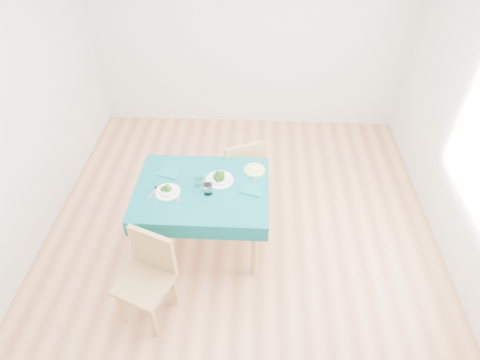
{
  "coord_description": "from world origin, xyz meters",
  "views": [
    {
      "loc": [
        0.13,
        -2.62,
        3.18
      ],
      "look_at": [
        0.0,
        0.0,
        0.85
      ],
      "focal_mm": 30.0,
      "sensor_mm": 36.0,
      "label": 1
    }
  ],
  "objects_px": {
    "table": "(204,217)",
    "side_plate": "(254,170)",
    "bowl_far": "(219,177)",
    "chair_near": "(143,278)",
    "bowl_near": "(168,190)",
    "chair_far": "(238,158)"
  },
  "relations": [
    {
      "from": "chair_far",
      "to": "side_plate",
      "type": "relative_size",
      "value": 5.45
    },
    {
      "from": "table",
      "to": "bowl_near",
      "type": "xyz_separation_m",
      "value": [
        -0.29,
        -0.07,
        0.41
      ]
    },
    {
      "from": "bowl_far",
      "to": "side_plate",
      "type": "height_order",
      "value": "bowl_far"
    },
    {
      "from": "bowl_near",
      "to": "side_plate",
      "type": "xyz_separation_m",
      "value": [
        0.75,
        0.34,
        -0.03
      ]
    },
    {
      "from": "table",
      "to": "side_plate",
      "type": "distance_m",
      "value": 0.66
    },
    {
      "from": "bowl_far",
      "to": "side_plate",
      "type": "distance_m",
      "value": 0.36
    },
    {
      "from": "chair_near",
      "to": "bowl_near",
      "type": "xyz_separation_m",
      "value": [
        0.1,
        0.72,
        0.29
      ]
    },
    {
      "from": "table",
      "to": "side_plate",
      "type": "bearing_deg",
      "value": 30.05
    },
    {
      "from": "bowl_near",
      "to": "bowl_far",
      "type": "xyz_separation_m",
      "value": [
        0.44,
        0.18,
        0.0
      ]
    },
    {
      "from": "chair_near",
      "to": "side_plate",
      "type": "relative_size",
      "value": 4.99
    },
    {
      "from": "bowl_near",
      "to": "bowl_far",
      "type": "distance_m",
      "value": 0.47
    },
    {
      "from": "chair_far",
      "to": "bowl_far",
      "type": "relative_size",
      "value": 4.26
    },
    {
      "from": "table",
      "to": "bowl_far",
      "type": "distance_m",
      "value": 0.46
    },
    {
      "from": "table",
      "to": "side_plate",
      "type": "xyz_separation_m",
      "value": [
        0.46,
        0.27,
        0.38
      ]
    },
    {
      "from": "table",
      "to": "chair_far",
      "type": "relative_size",
      "value": 1.09
    },
    {
      "from": "chair_near",
      "to": "bowl_near",
      "type": "bearing_deg",
      "value": 103.71
    },
    {
      "from": "chair_far",
      "to": "table",
      "type": "bearing_deg",
      "value": 43.54
    },
    {
      "from": "chair_far",
      "to": "bowl_far",
      "type": "distance_m",
      "value": 0.67
    },
    {
      "from": "bowl_near",
      "to": "table",
      "type": "bearing_deg",
      "value": 14.49
    },
    {
      "from": "bowl_near",
      "to": "side_plate",
      "type": "relative_size",
      "value": 1.13
    },
    {
      "from": "side_plate",
      "to": "table",
      "type": "bearing_deg",
      "value": -149.95
    },
    {
      "from": "bowl_near",
      "to": "bowl_far",
      "type": "height_order",
      "value": "bowl_far"
    }
  ]
}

